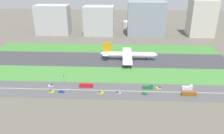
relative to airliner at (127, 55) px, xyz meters
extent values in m
plane|color=#5B564C|center=(-27.13, 0.00, -6.23)|extent=(800.00, 800.00, 0.00)
cube|color=#38383D|center=(-27.13, 0.00, -6.18)|extent=(280.00, 46.00, 0.10)
cube|color=#3D7A33|center=(-27.13, 41.00, -6.18)|extent=(280.00, 36.00, 0.10)
cube|color=#427F38|center=(-27.13, -41.00, -6.18)|extent=(280.00, 36.00, 0.10)
cube|color=#4C4C4F|center=(-27.13, -73.00, -6.18)|extent=(280.00, 28.00, 0.10)
cube|color=silver|center=(-27.13, -73.00, -6.13)|extent=(266.00, 0.50, 0.01)
cylinder|color=white|center=(1.68, 0.00, 0.07)|extent=(56.00, 6.00, 6.00)
cone|color=white|center=(31.68, 0.00, 0.07)|extent=(4.00, 5.70, 5.70)
cone|color=white|center=(-28.82, 0.00, 0.87)|extent=(5.00, 5.40, 5.40)
cube|color=orange|center=(-23.32, 0.00, 8.07)|extent=(9.00, 0.80, 11.00)
cube|color=white|center=(-24.32, 0.00, 1.07)|extent=(6.00, 16.00, 0.60)
cube|color=white|center=(-0.32, 15.00, -1.13)|extent=(10.00, 26.00, 1.00)
cylinder|color=gray|center=(0.68, 9.00, -3.33)|extent=(5.00, 3.20, 3.20)
cube|color=white|center=(-0.32, -15.00, -1.13)|extent=(10.00, 26.00, 1.00)
cylinder|color=gray|center=(0.68, -9.00, -3.33)|extent=(5.00, 3.20, 3.20)
cylinder|color=black|center=(21.28, 0.00, -4.53)|extent=(1.00, 1.00, 3.20)
cylinder|color=black|center=(-2.32, 3.50, -4.53)|extent=(1.00, 1.00, 3.20)
cylinder|color=black|center=(-2.32, -3.50, -4.53)|extent=(1.00, 1.00, 3.20)
cube|color=#19662D|center=(15.84, -68.00, -4.73)|extent=(8.40, 2.50, 2.80)
cube|color=#19662D|center=(19.04, -68.00, -2.73)|extent=(2.00, 2.30, 1.20)
cube|color=brown|center=(47.15, -78.00, -4.63)|extent=(11.60, 2.50, 3.00)
cube|color=brown|center=(47.05, -78.00, -2.88)|extent=(10.80, 2.30, 0.50)
cube|color=#19662D|center=(12.58, -78.00, -5.58)|extent=(4.40, 1.80, 1.10)
cube|color=#333D4C|center=(11.78, -78.00, -4.58)|extent=(2.20, 1.66, 0.90)
cube|color=yellow|center=(-62.93, -78.00, -5.58)|extent=(4.40, 1.80, 1.10)
cube|color=#333D4C|center=(-63.73, -78.00, -4.58)|extent=(2.20, 1.66, 0.90)
cube|color=yellow|center=(25.17, -68.00, -5.58)|extent=(4.40, 1.80, 1.10)
cube|color=#333D4C|center=(25.97, -68.00, -4.58)|extent=(2.20, 1.66, 0.90)
cube|color=#99999E|center=(-8.53, -78.00, -5.58)|extent=(4.40, 1.80, 1.10)
cube|color=#333D4C|center=(-9.33, -78.00, -4.58)|extent=(2.20, 1.66, 0.90)
cube|color=yellow|center=(-22.80, -78.00, -5.58)|extent=(4.40, 1.80, 1.10)
cube|color=#333D4C|center=(-23.60, -78.00, -4.58)|extent=(2.20, 1.66, 0.90)
cube|color=#B2191E|center=(-36.06, -68.00, -4.63)|extent=(11.60, 2.50, 3.00)
cube|color=#B2191E|center=(-35.96, -68.00, -2.88)|extent=(10.80, 2.30, 0.50)
cube|color=silver|center=(-66.45, -68.00, -5.58)|extent=(4.40, 1.80, 1.10)
cube|color=#333D4C|center=(-65.65, -68.00, -4.58)|extent=(2.20, 1.66, 0.90)
cube|color=silver|center=(48.37, -68.00, -4.73)|extent=(8.40, 2.50, 2.80)
cube|color=silver|center=(51.57, -68.00, -2.73)|extent=(2.00, 2.30, 1.20)
cube|color=navy|center=(-54.70, -78.00, -5.58)|extent=(4.40, 1.80, 1.10)
cube|color=#333D4C|center=(-55.50, -78.00, -4.58)|extent=(2.20, 1.66, 0.90)
cylinder|color=#4C4C51|center=(-57.05, -60.00, -3.13)|extent=(0.24, 0.24, 6.00)
cube|color=black|center=(-57.05, -60.00, 0.47)|extent=(0.36, 0.36, 1.20)
sphere|color=#19D826|center=(-57.05, -60.20, 0.77)|extent=(0.24, 0.24, 0.24)
cube|color=#B2B2B7|center=(-117.13, 114.00, 16.72)|extent=(52.53, 27.04, 45.91)
cube|color=#B2B2B7|center=(-43.61, 114.00, 16.07)|extent=(46.44, 30.82, 44.61)
cube|color=gray|center=(30.44, 114.00, 19.71)|extent=(57.48, 28.75, 51.89)
cube|color=beige|center=(115.20, 114.00, 21.37)|extent=(37.85, 30.33, 55.21)
cylinder|color=silver|center=(-32.14, 159.00, 2.70)|extent=(23.08, 23.08, 17.86)
cylinder|color=silver|center=(2.96, 159.00, 0.45)|extent=(16.86, 16.86, 13.36)
camera|label=1|loc=(-6.14, -231.43, 81.13)|focal=35.03mm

